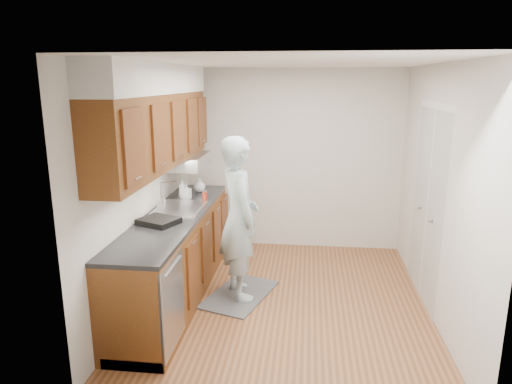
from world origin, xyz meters
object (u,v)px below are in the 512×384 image
at_px(soap_bottle_c, 199,184).
at_px(soda_can, 205,197).
at_px(dish_rack, 159,221).
at_px(steel_can, 205,195).
at_px(person, 239,207).
at_px(soap_bottle_a, 182,188).
at_px(soap_bottle_b, 187,191).

distance_m(soap_bottle_c, soda_can, 0.49).
bearing_deg(dish_rack, steel_can, 99.85).
relative_size(soda_can, dish_rack, 0.29).
bearing_deg(dish_rack, soda_can, 97.19).
bearing_deg(person, soap_bottle_a, 26.55).
relative_size(soda_can, steel_can, 0.98).
xyz_separation_m(person, soap_bottle_a, (-0.79, 0.62, 0.04)).
xyz_separation_m(person, steel_can, (-0.51, 0.60, -0.02)).
bearing_deg(soap_bottle_c, person, -55.48).
xyz_separation_m(person, soda_can, (-0.49, 0.50, -0.02)).
bearing_deg(person, soda_can, 18.84).
xyz_separation_m(soap_bottle_b, dish_rack, (-0.02, -0.99, -0.06)).
xyz_separation_m(soap_bottle_b, soap_bottle_c, (0.06, 0.38, 0.00)).
distance_m(soap_bottle_a, soap_bottle_c, 0.37).
distance_m(person, soap_bottle_b, 0.93).
relative_size(soap_bottle_a, soap_bottle_b, 1.31).
bearing_deg(steel_can, dish_rack, -103.25).
bearing_deg(dish_rack, soap_bottle_c, 109.44).
xyz_separation_m(soap_bottle_c, dish_rack, (-0.09, -1.38, -0.07)).
bearing_deg(soap_bottle_b, soda_can, -18.31).
bearing_deg(dish_rack, person, 52.11).
distance_m(soap_bottle_a, soap_bottle_b, 0.08).
relative_size(soap_bottle_b, soda_can, 1.75).
height_order(person, soap_bottle_c, person).
xyz_separation_m(soap_bottle_c, soda_can, (0.17, -0.46, -0.04)).
distance_m(soap_bottle_a, steel_can, 0.29).
height_order(person, soap_bottle_a, person).
relative_size(person, soap_bottle_a, 8.22).
bearing_deg(steel_can, person, -49.43).
height_order(soap_bottle_a, soap_bottle_c, soap_bottle_a).
relative_size(soap_bottle_a, steel_can, 2.23).
bearing_deg(soda_can, steel_can, 103.57).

